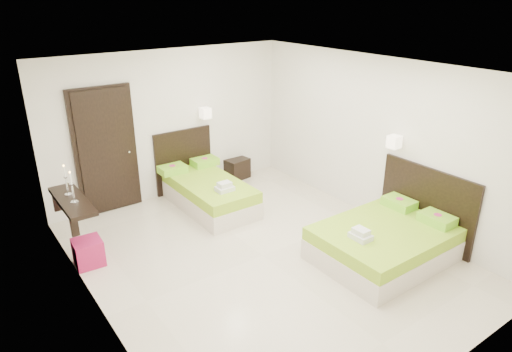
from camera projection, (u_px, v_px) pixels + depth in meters
floor at (263, 256)px, 6.47m from camera, size 5.50×5.50×0.00m
bed_single at (207, 190)px, 7.91m from camera, size 1.12×1.87×1.54m
bed_double at (388, 239)px, 6.36m from camera, size 1.84×1.56×1.52m
nightstand at (236, 168)px, 9.11m from camera, size 0.50×0.46×0.40m
ottoman at (88, 252)px, 6.21m from camera, size 0.39×0.39×0.37m
door at (106, 151)px, 7.45m from camera, size 1.02×0.15×2.14m
console_shelf at (71, 201)px, 6.24m from camera, size 0.35×1.20×0.78m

